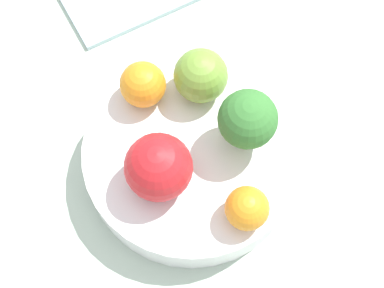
{
  "coord_description": "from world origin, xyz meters",
  "views": [
    {
      "loc": [
        0.04,
        0.19,
        0.53
      ],
      "look_at": [
        0.0,
        0.0,
        0.07
      ],
      "focal_mm": 50.0,
      "sensor_mm": 36.0,
      "label": 1
    }
  ],
  "objects_px": {
    "apple_red": "(201,76)",
    "orange_back": "(143,85)",
    "broccoli": "(248,122)",
    "apple_green": "(159,167)",
    "bowl": "(192,157)",
    "orange_front": "(247,208)"
  },
  "relations": [
    {
      "from": "apple_red",
      "to": "orange_front",
      "type": "xyz_separation_m",
      "value": [
        -0.01,
        0.13,
        -0.01
      ]
    },
    {
      "from": "broccoli",
      "to": "orange_front",
      "type": "xyz_separation_m",
      "value": [
        0.02,
        0.07,
        -0.02
      ]
    },
    {
      "from": "orange_front",
      "to": "orange_back",
      "type": "distance_m",
      "value": 0.15
    },
    {
      "from": "apple_red",
      "to": "orange_back",
      "type": "bearing_deg",
      "value": -3.66
    },
    {
      "from": "broccoli",
      "to": "orange_back",
      "type": "bearing_deg",
      "value": -38.08
    },
    {
      "from": "broccoli",
      "to": "apple_green",
      "type": "xyz_separation_m",
      "value": [
        0.08,
        0.02,
        -0.01
      ]
    },
    {
      "from": "broccoli",
      "to": "apple_red",
      "type": "distance_m",
      "value": 0.07
    },
    {
      "from": "bowl",
      "to": "broccoli",
      "type": "bearing_deg",
      "value": 177.51
    },
    {
      "from": "bowl",
      "to": "orange_back",
      "type": "height_order",
      "value": "orange_back"
    },
    {
      "from": "broccoli",
      "to": "apple_red",
      "type": "relative_size",
      "value": 1.33
    },
    {
      "from": "apple_green",
      "to": "apple_red",
      "type": "bearing_deg",
      "value": -122.84
    },
    {
      "from": "bowl",
      "to": "apple_green",
      "type": "bearing_deg",
      "value": 35.43
    },
    {
      "from": "broccoli",
      "to": "apple_green",
      "type": "bearing_deg",
      "value": 14.85
    },
    {
      "from": "apple_red",
      "to": "orange_front",
      "type": "distance_m",
      "value": 0.13
    },
    {
      "from": "broccoli",
      "to": "orange_front",
      "type": "height_order",
      "value": "broccoli"
    },
    {
      "from": "orange_front",
      "to": "orange_back",
      "type": "height_order",
      "value": "orange_back"
    },
    {
      "from": "apple_green",
      "to": "orange_back",
      "type": "height_order",
      "value": "apple_green"
    },
    {
      "from": "orange_back",
      "to": "bowl",
      "type": "bearing_deg",
      "value": 118.45
    },
    {
      "from": "apple_red",
      "to": "apple_green",
      "type": "bearing_deg",
      "value": 57.16
    },
    {
      "from": "bowl",
      "to": "orange_back",
      "type": "xyz_separation_m",
      "value": [
        0.03,
        -0.06,
        0.04
      ]
    },
    {
      "from": "bowl",
      "to": "apple_red",
      "type": "relative_size",
      "value": 4.0
    },
    {
      "from": "broccoli",
      "to": "apple_red",
      "type": "height_order",
      "value": "broccoli"
    }
  ]
}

